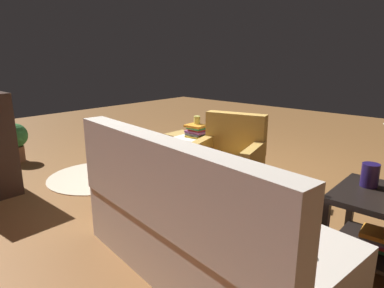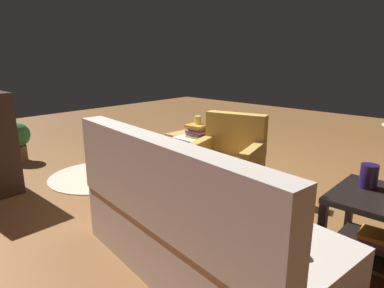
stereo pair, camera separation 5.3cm
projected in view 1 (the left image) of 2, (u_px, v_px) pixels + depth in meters
name	position (u px, v px, depth m)	size (l,w,h in m)	color
ground	(205.00, 179.00, 4.11)	(12.00, 12.00, 0.00)	brown
couch	(200.00, 228.00, 2.29)	(2.00, 1.10, 1.00)	beige
armchair	(228.00, 164.00, 3.54)	(0.81, 0.82, 0.87)	#B78C3F
side_table	(383.00, 220.00, 2.33)	(0.64, 0.64, 0.55)	black
small_vase	(370.00, 175.00, 2.42)	(0.12, 0.12, 0.17)	#1E1447
book_stack_shelf	(380.00, 240.00, 2.36)	(0.27, 0.22, 0.12)	#338C4C
laptop_desk	(137.00, 165.00, 3.32)	(0.56, 0.44, 0.48)	olive
laptop	(134.00, 156.00, 3.26)	(0.35, 0.29, 0.21)	silver
wicker_hamper	(196.00, 155.00, 4.27)	(0.45, 0.45, 0.48)	brown
book_stack_hamper	(196.00, 131.00, 4.19)	(0.27, 0.23, 0.16)	gold
yellow_mug	(197.00, 120.00, 4.20)	(0.08, 0.08, 0.10)	#D8D866
tv_remote	(195.00, 134.00, 4.33)	(0.05, 0.16, 0.02)	#262628
ottoman	(183.00, 137.00, 4.93)	(0.40, 0.40, 0.36)	tan
circular_rug	(97.00, 177.00, 4.19)	(1.18, 1.18, 0.01)	beige
pet_bowl_steel	(119.00, 147.00, 5.49)	(0.20, 0.20, 0.05)	silver
pet_bowl_teal	(115.00, 142.00, 5.80)	(0.20, 0.20, 0.05)	teal
potted_plant	(15.00, 139.00, 4.73)	(0.34, 0.34, 0.55)	brown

